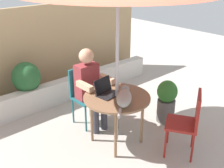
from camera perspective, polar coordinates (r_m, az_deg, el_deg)
ground_plane at (r=4.13m, az=0.94°, el=-11.62°), size 14.00×14.00×0.00m
fence_back at (r=5.44m, az=-15.02°, el=6.41°), size 4.88×0.08×1.68m
planter_wall_low at (r=5.18m, az=-11.26°, el=-1.70°), size 4.39×0.20×0.41m
patio_table at (r=3.79m, az=1.01°, el=-3.51°), size 0.91×0.91×0.73m
chair_occupied at (r=4.37m, az=-5.74°, el=-1.47°), size 0.40×0.40×0.90m
chair_empty at (r=3.74m, az=15.44°, el=-6.93°), size 0.55×0.55×0.90m
person_seated at (r=4.19m, az=-4.55°, el=-0.08°), size 0.48×0.48×1.24m
laptop at (r=3.80m, az=-1.32°, el=-1.22°), size 0.33×0.29×0.21m
cat at (r=3.55m, az=2.51°, el=-2.76°), size 0.53×0.44×0.17m
potted_plant_near_fence at (r=4.52m, az=11.10°, el=-3.26°), size 0.32×0.32×0.70m
potted_plant_corner at (r=4.99m, az=-17.02°, el=0.31°), size 0.48×0.48×0.85m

